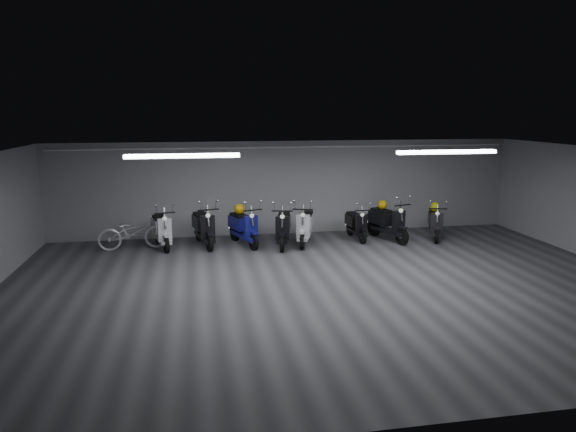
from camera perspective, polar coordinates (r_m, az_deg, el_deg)
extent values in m
cube|color=#3B3B3D|center=(11.13, 4.69, -7.80)|extent=(14.00, 10.00, 0.01)
cube|color=gray|center=(10.54, 4.94, 6.78)|extent=(14.00, 10.00, 0.01)
cube|color=gray|center=(15.56, 0.06, 3.14)|extent=(14.00, 0.01, 2.80)
cube|color=gray|center=(6.25, 16.91, -10.32)|extent=(14.00, 0.01, 2.80)
cube|color=white|center=(11.18, -11.57, 6.53)|extent=(2.40, 0.18, 0.08)
cube|color=white|center=(12.56, 17.14, 6.78)|extent=(2.40, 0.18, 0.08)
cylinder|color=white|center=(15.34, 0.12, 7.61)|extent=(13.60, 0.05, 0.05)
imported|color=silver|center=(14.45, -16.81, -1.30)|extent=(1.87, 0.87, 1.17)
sphere|color=#E09E0D|center=(14.44, -5.38, 0.77)|extent=(0.29, 0.29, 0.29)
sphere|color=#BB900B|center=(15.21, 10.39, 1.24)|extent=(0.27, 0.27, 0.27)
sphere|color=#C2D20C|center=(15.73, 15.95, 0.97)|extent=(0.28, 0.28, 0.28)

